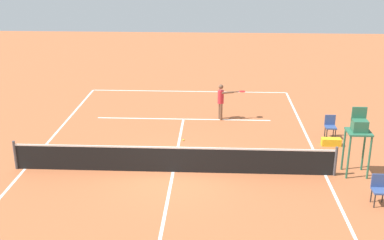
% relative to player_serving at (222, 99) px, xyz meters
% --- Properties ---
extents(ground_plane, '(60.00, 60.00, 0.00)m').
position_rel_player_serving_xyz_m(ground_plane, '(1.76, 5.72, -0.99)').
color(ground_plane, '#B76038').
extents(court_lines, '(10.79, 20.62, 0.01)m').
position_rel_player_serving_xyz_m(court_lines, '(1.76, 5.72, -0.99)').
color(court_lines, white).
rests_on(court_lines, ground).
extents(tennis_net, '(11.39, 0.10, 1.07)m').
position_rel_player_serving_xyz_m(tennis_net, '(1.76, 5.72, -0.50)').
color(tennis_net, '#4C4C51').
rests_on(tennis_net, ground).
extents(player_serving, '(1.31, 0.54, 1.67)m').
position_rel_player_serving_xyz_m(player_serving, '(0.00, 0.00, 0.00)').
color(player_serving, brown).
rests_on(player_serving, ground).
extents(tennis_ball, '(0.07, 0.07, 0.07)m').
position_rel_player_serving_xyz_m(tennis_ball, '(1.58, 2.75, -0.96)').
color(tennis_ball, '#CCE033').
rests_on(tennis_ball, ground).
extents(umpire_chair, '(0.80, 0.80, 2.41)m').
position_rel_player_serving_xyz_m(umpire_chair, '(-4.60, 5.56, 0.61)').
color(umpire_chair, '#2D6B4C').
rests_on(umpire_chair, ground).
extents(courtside_chair_near, '(0.44, 0.46, 0.95)m').
position_rel_player_serving_xyz_m(courtside_chair_near, '(-4.77, 7.69, -0.46)').
color(courtside_chair_near, '#262626').
rests_on(courtside_chair_near, ground).
extents(courtside_chair_mid, '(0.44, 0.46, 0.95)m').
position_rel_player_serving_xyz_m(courtside_chair_mid, '(-4.50, 2.09, -0.46)').
color(courtside_chair_mid, '#262626').
rests_on(courtside_chair_mid, ground).
extents(equipment_bag, '(0.76, 0.32, 0.30)m').
position_rel_player_serving_xyz_m(equipment_bag, '(-4.37, 2.96, -0.84)').
color(equipment_bag, yellow).
rests_on(equipment_bag, ground).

